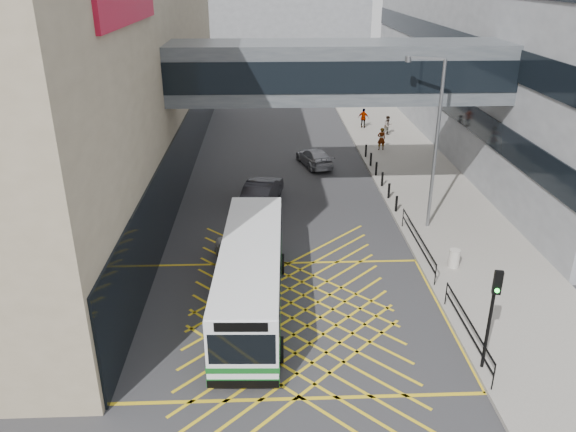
{
  "coord_description": "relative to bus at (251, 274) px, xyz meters",
  "views": [
    {
      "loc": [
        -0.92,
        -18.4,
        12.4
      ],
      "look_at": [
        0.0,
        4.0,
        2.6
      ],
      "focal_mm": 35.0,
      "sensor_mm": 36.0,
      "label": 1
    }
  ],
  "objects": [
    {
      "name": "skybridge",
      "position": [
        4.57,
        11.15,
        5.98
      ],
      "size": [
        20.0,
        4.1,
        3.0
      ],
      "color": "#44494F",
      "rests_on": "ground"
    },
    {
      "name": "car_white",
      "position": [
        -0.85,
        3.64,
        -0.86
      ],
      "size": [
        2.44,
        4.34,
        1.3
      ],
      "primitive_type": "imported",
      "rotation": [
        0.0,
        0.0,
        3.34
      ],
      "color": "silver",
      "rests_on": "ground"
    },
    {
      "name": "street_lamp",
      "position": [
        8.86,
        7.24,
        3.52
      ],
      "size": [
        1.89,
        0.93,
        8.56
      ],
      "rotation": [
        0.0,
        0.0,
        -0.38
      ],
      "color": "slate",
      "rests_on": "pavement"
    },
    {
      "name": "ground",
      "position": [
        1.57,
        -0.85,
        -1.52
      ],
      "size": [
        120.0,
        120.0,
        0.0
      ],
      "primitive_type": "plane",
      "color": "#333335"
    },
    {
      "name": "litter_bin",
      "position": [
        9.02,
        2.72,
        -0.93
      ],
      "size": [
        0.49,
        0.49,
        0.84
      ],
      "primitive_type": "cylinder",
      "color": "#ADA89E",
      "rests_on": "pavement"
    },
    {
      "name": "traffic_light",
      "position": [
        7.8,
        -4.32,
        1.1
      ],
      "size": [
        0.29,
        0.45,
        3.78
      ],
      "rotation": [
        0.0,
        0.0,
        -0.21
      ],
      "color": "black",
      "rests_on": "pavement"
    },
    {
      "name": "car_dark",
      "position": [
        0.4,
        11.04,
        -0.77
      ],
      "size": [
        2.96,
        5.1,
        1.5
      ],
      "primitive_type": "imported",
      "rotation": [
        0.0,
        0.0,
        2.9
      ],
      "color": "black",
      "rests_on": "ground"
    },
    {
      "name": "building_far",
      "position": [
        -0.43,
        59.15,
        7.48
      ],
      "size": [
        28.0,
        16.0,
        18.0
      ],
      "primitive_type": "cube",
      "color": "gray",
      "rests_on": "ground"
    },
    {
      "name": "bus",
      "position": [
        0.0,
        0.0,
        0.0
      ],
      "size": [
        2.81,
        10.17,
        2.83
      ],
      "rotation": [
        0.0,
        0.0,
        -0.04
      ],
      "color": "white",
      "rests_on": "ground"
    },
    {
      "name": "pedestrian_a",
      "position": [
        9.23,
        20.83,
        -0.52
      ],
      "size": [
        0.69,
        0.51,
        1.67
      ],
      "primitive_type": "imported",
      "rotation": [
        0.0,
        0.0,
        3.2
      ],
      "color": "gray",
      "rests_on": "pavement"
    },
    {
      "name": "pedestrian_b",
      "position": [
        10.56,
        24.85,
        -0.57
      ],
      "size": [
        0.88,
        0.72,
        1.56
      ],
      "primitive_type": "imported",
      "rotation": [
        0.0,
        0.0,
        0.43
      ],
      "color": "gray",
      "rests_on": "pavement"
    },
    {
      "name": "pedestrian_c",
      "position": [
        8.98,
        27.32,
        -0.54
      ],
      "size": [
        1.07,
        0.83,
        1.63
      ],
      "primitive_type": "imported",
      "rotation": [
        0.0,
        0.0,
        2.7
      ],
      "color": "gray",
      "rests_on": "pavement"
    },
    {
      "name": "kerb_railings",
      "position": [
        7.72,
        0.93,
        -0.64
      ],
      "size": [
        0.05,
        12.54,
        1.0
      ],
      "color": "black",
      "rests_on": "pavement"
    },
    {
      "name": "car_silver",
      "position": [
        4.01,
        17.8,
        -0.88
      ],
      "size": [
        2.72,
        4.37,
        1.27
      ],
      "primitive_type": "imported",
      "rotation": [
        0.0,
        0.0,
        3.4
      ],
      "color": "gray",
      "rests_on": "ground"
    },
    {
      "name": "bollards",
      "position": [
        7.82,
        14.15,
        -0.91
      ],
      "size": [
        0.14,
        10.14,
        0.9
      ],
      "color": "black",
      "rests_on": "pavement"
    },
    {
      "name": "pavement",
      "position": [
        10.57,
        14.15,
        -1.44
      ],
      "size": [
        6.0,
        54.0,
        0.16
      ],
      "primitive_type": "cube",
      "color": "gray",
      "rests_on": "ground"
    },
    {
      "name": "box_junction",
      "position": [
        1.57,
        -0.85,
        -1.51
      ],
      "size": [
        12.0,
        9.0,
        0.01
      ],
      "color": "gold",
      "rests_on": "ground"
    }
  ]
}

